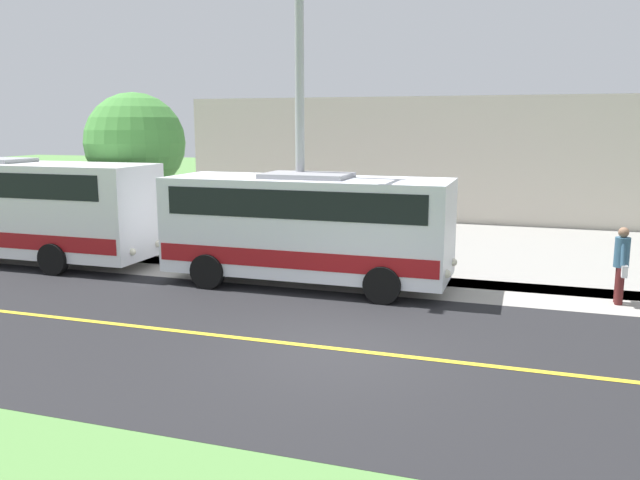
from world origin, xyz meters
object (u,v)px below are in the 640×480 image
object	(u,v)px
shuttle_bus_front	(307,224)
tree_curbside	(135,143)
street_light_pole	(298,99)
pedestrian_with_bags	(621,263)
commercial_building	(456,155)

from	to	relation	value
shuttle_bus_front	tree_curbside	bearing A→B (deg)	-112.29
shuttle_bus_front	tree_curbside	distance (m)	7.82
tree_curbside	street_light_pole	bearing A→B (deg)	69.30
pedestrian_with_bags	tree_curbside	distance (m)	15.00
pedestrian_with_bags	commercial_building	xyz separation A→B (m)	(-16.36, -5.67, 1.66)
commercial_building	shuttle_bus_front	bearing A→B (deg)	-6.44
shuttle_bus_front	tree_curbside	size ratio (longest dim) A/B	1.44
commercial_building	street_light_pole	bearing A→B (deg)	-7.82
street_light_pole	commercial_building	distance (m)	16.81
street_light_pole	commercial_building	world-z (taller)	street_light_pole
tree_curbside	commercial_building	bearing A→B (deg)	147.50
street_light_pole	tree_curbside	distance (m)	7.22
commercial_building	tree_curbside	bearing A→B (deg)	-32.50
shuttle_bus_front	pedestrian_with_bags	world-z (taller)	shuttle_bus_front
tree_curbside	commercial_building	world-z (taller)	commercial_building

